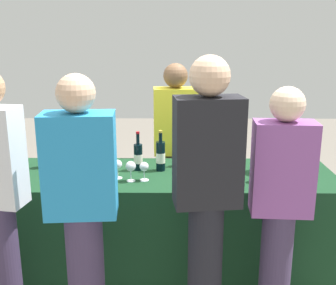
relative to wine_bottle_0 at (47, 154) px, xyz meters
The scene contains 19 objects.
ground_plane 1.35m from the wine_bottle_0, ahead, with size 12.00×12.00×0.00m, color slate.
tasting_table 1.11m from the wine_bottle_0, ahead, with size 2.59×0.80×0.80m, color #14381E.
wine_bottle_0 is the anchor object (origin of this frame).
wine_bottle_1 0.74m from the wine_bottle_0, ahead, with size 0.07×0.07×0.31m.
wine_bottle_2 0.92m from the wine_bottle_0, ahead, with size 0.07×0.07×0.33m.
wine_bottle_3 1.12m from the wine_bottle_0, ahead, with size 0.07×0.07×0.31m.
wine_bottle_4 2.01m from the wine_bottle_0, ahead, with size 0.07×0.07×0.33m.
wine_glass_0 0.66m from the wine_bottle_0, 23.32° to the right, with size 0.07×0.07×0.15m.
wine_glass_1 0.78m from the wine_bottle_0, 24.23° to the right, with size 0.08×0.08×0.15m.
wine_glass_2 0.86m from the wine_bottle_0, 20.56° to the right, with size 0.07×0.07×0.14m.
wine_glass_3 1.47m from the wine_bottle_0, 11.58° to the right, with size 0.07×0.07×0.13m.
wine_glass_4 1.67m from the wine_bottle_0, 11.27° to the right, with size 0.07×0.07×0.14m.
wine_glass_5 1.92m from the wine_bottle_0, ahead, with size 0.07×0.07×0.13m.
ice_bucket 1.75m from the wine_bottle_0, ahead, with size 0.18×0.18×0.18m, color silver.
server_pouring 1.13m from the wine_bottle_0, 22.76° to the left, with size 0.40×0.24×1.61m.
guest_1 1.04m from the wine_bottle_0, 62.82° to the right, with size 0.43×0.26×1.65m.
guest_2 1.51m from the wine_bottle_0, 35.93° to the right, with size 0.42×0.26×1.75m.
guest_3 1.87m from the wine_bottle_0, 25.48° to the right, with size 0.38×0.23×1.56m.
menu_board 0.89m from the wine_bottle_0, 86.27° to the left, with size 0.47×0.03×0.86m, color white.
Camera 1 is at (0.03, -3.06, 1.87)m, focal length 44.41 mm.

